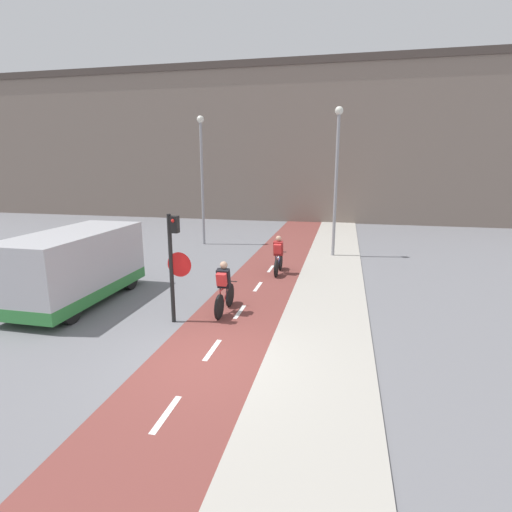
% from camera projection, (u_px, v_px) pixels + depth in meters
% --- Properties ---
extents(ground_plane, '(120.00, 120.00, 0.00)m').
position_uv_depth(ground_plane, '(205.00, 361.00, 8.82)').
color(ground_plane, slate).
extents(bike_lane, '(2.53, 60.00, 0.02)m').
position_uv_depth(bike_lane, '(205.00, 360.00, 8.83)').
color(bike_lane, brown).
rests_on(bike_lane, ground_plane).
extents(sidewalk_strip, '(2.40, 60.00, 0.05)m').
position_uv_depth(sidewalk_strip, '(317.00, 372.00, 8.30)').
color(sidewalk_strip, '#A8A399').
rests_on(sidewalk_strip, ground_plane).
extents(building_row_background, '(60.00, 5.20, 11.33)m').
position_uv_depth(building_row_background, '(310.00, 144.00, 30.62)').
color(building_row_background, slate).
rests_on(building_row_background, ground_plane).
extents(traffic_light_pole, '(0.67, 0.26, 2.98)m').
position_uv_depth(traffic_light_pole, '(174.00, 256.00, 10.56)').
color(traffic_light_pole, black).
rests_on(traffic_light_pole, ground_plane).
extents(street_lamp_far, '(0.36, 0.36, 6.60)m').
position_uv_depth(street_lamp_far, '(202.00, 167.00, 20.63)').
color(street_lamp_far, gray).
rests_on(street_lamp_far, ground_plane).
extents(street_lamp_sidewalk, '(0.36, 0.36, 6.66)m').
position_uv_depth(street_lamp_sidewalk, '(337.00, 167.00, 17.79)').
color(street_lamp_sidewalk, gray).
rests_on(street_lamp_sidewalk, ground_plane).
extents(cyclist_near, '(0.46, 1.77, 1.54)m').
position_uv_depth(cyclist_near, '(224.00, 289.00, 11.49)').
color(cyclist_near, black).
rests_on(cyclist_near, ground_plane).
extents(cyclist_far, '(0.46, 1.71, 1.52)m').
position_uv_depth(cyclist_far, '(278.00, 256.00, 15.60)').
color(cyclist_far, black).
rests_on(cyclist_far, ground_plane).
extents(van, '(2.05, 4.81, 2.24)m').
position_uv_depth(van, '(76.00, 268.00, 12.31)').
color(van, '#B7B7BC').
rests_on(van, ground_plane).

